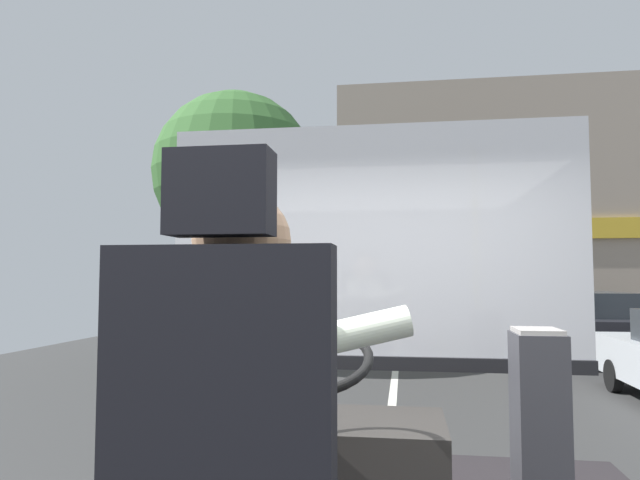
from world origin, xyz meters
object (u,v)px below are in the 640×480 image
object	(u,v)px
fare_box	(539,421)
parked_car_white	(538,314)
parked_car_black	(585,324)
bus_driver	(247,399)
steering_console	(318,460)

from	to	relation	value
fare_box	parked_car_white	size ratio (longest dim) A/B	0.18
fare_box	parked_car_black	world-z (taller)	fare_box
bus_driver	fare_box	bearing A→B (deg)	52.87
steering_console	parked_car_white	xyz separation A→B (m)	(4.38, 15.71, -0.31)
bus_driver	steering_console	size ratio (longest dim) A/B	0.74
bus_driver	fare_box	xyz separation A→B (m)	(0.95, 1.26, -0.32)
steering_console	parked_car_black	distance (m)	11.65
bus_driver	parked_car_white	bearing A→B (deg)	75.43
parked_car_black	parked_car_white	distance (m)	4.89
bus_driver	parked_car_white	size ratio (longest dim) A/B	0.19
fare_box	parked_car_black	bearing A→B (deg)	72.69
bus_driver	parked_car_black	bearing A→B (deg)	70.28
bus_driver	fare_box	world-z (taller)	bus_driver
steering_console	parked_car_white	distance (m)	16.32
steering_console	fare_box	bearing A→B (deg)	7.10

